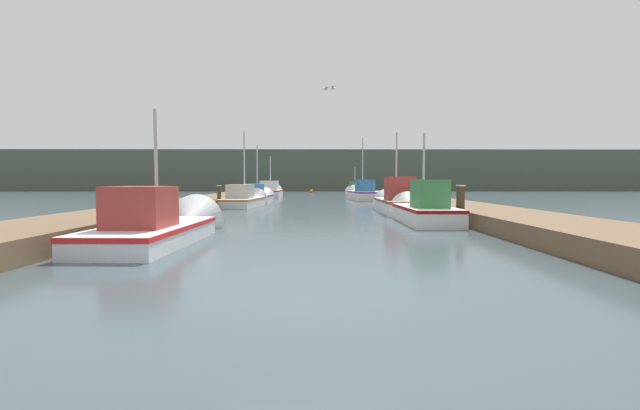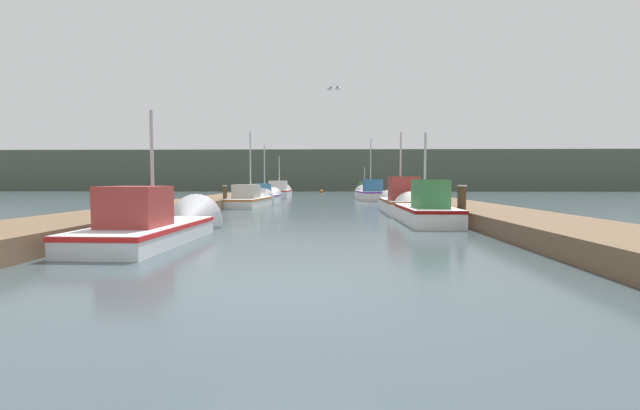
% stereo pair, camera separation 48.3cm
% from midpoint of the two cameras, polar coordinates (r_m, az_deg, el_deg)
% --- Properties ---
extents(ground_plane, '(200.00, 200.00, 0.00)m').
position_cam_midpoint_polar(ground_plane, '(5.71, -2.63, -11.61)').
color(ground_plane, '#38474C').
extents(dock_left, '(2.74, 40.00, 0.48)m').
position_cam_midpoint_polar(dock_left, '(22.53, -15.52, 0.07)').
color(dock_left, brown).
rests_on(dock_left, ground_plane).
extents(dock_right, '(2.74, 40.00, 0.48)m').
position_cam_midpoint_polar(dock_right, '(22.30, 16.56, 0.02)').
color(dock_right, brown).
rests_on(dock_right, ground_plane).
extents(distant_shore_ridge, '(120.00, 16.00, 5.73)m').
position_cam_midpoint_polar(distant_shore_ridge, '(67.14, 1.17, 4.51)').
color(distant_shore_ridge, '#4C5647').
rests_on(distant_shore_ridge, ground_plane).
extents(fishing_boat_0, '(1.88, 5.62, 3.72)m').
position_cam_midpoint_polar(fishing_boat_0, '(11.41, -19.05, -2.48)').
color(fishing_boat_0, silver).
rests_on(fishing_boat_0, ground_plane).
extents(fishing_boat_1, '(1.57, 4.92, 3.54)m').
position_cam_midpoint_polar(fishing_boat_1, '(15.48, 14.45, -0.58)').
color(fishing_boat_1, silver).
rests_on(fishing_boat_1, ground_plane).
extents(fishing_boat_2, '(1.57, 5.41, 4.02)m').
position_cam_midpoint_polar(fishing_boat_2, '(19.93, 11.24, 0.45)').
color(fishing_boat_2, silver).
rests_on(fishing_boat_2, ground_plane).
extents(fishing_boat_3, '(2.01, 5.37, 4.65)m').
position_cam_midpoint_polar(fishing_boat_3, '(24.47, -8.49, 0.72)').
color(fishing_boat_3, silver).
rests_on(fishing_boat_3, ground_plane).
extents(fishing_boat_4, '(1.77, 5.41, 4.21)m').
position_cam_midpoint_polar(fishing_boat_4, '(28.79, -6.72, 1.08)').
color(fishing_boat_4, silver).
rests_on(fishing_boat_4, ground_plane).
extents(fishing_boat_5, '(2.11, 5.31, 5.06)m').
position_cam_midpoint_polar(fishing_boat_5, '(32.19, 7.10, 1.54)').
color(fishing_boat_5, silver).
rests_on(fishing_boat_5, ground_plane).
extents(fishing_boat_6, '(1.88, 5.77, 4.05)m').
position_cam_midpoint_polar(fishing_boat_6, '(37.15, -5.01, 1.76)').
color(fishing_boat_6, silver).
rests_on(fishing_boat_6, ground_plane).
extents(fishing_boat_7, '(1.72, 4.76, 3.30)m').
position_cam_midpoint_polar(fishing_boat_7, '(42.33, 6.23, 1.83)').
color(fishing_boat_7, silver).
rests_on(fishing_boat_7, ground_plane).
extents(mooring_piling_0, '(0.33, 0.33, 0.98)m').
position_cam_midpoint_polar(mooring_piling_0, '(29.90, 10.25, 1.40)').
color(mooring_piling_0, '#473523').
rests_on(mooring_piling_0, ground_plane).
extents(mooring_piling_1, '(0.31, 0.31, 1.31)m').
position_cam_midpoint_polar(mooring_piling_1, '(14.81, 19.26, 0.01)').
color(mooring_piling_1, '#473523').
rests_on(mooring_piling_1, ground_plane).
extents(mooring_piling_2, '(0.24, 0.24, 1.20)m').
position_cam_midpoint_polar(mooring_piling_2, '(22.84, -11.97, 1.08)').
color(mooring_piling_2, '#473523').
rests_on(mooring_piling_2, ground_plane).
extents(channel_buoy, '(0.48, 0.48, 0.98)m').
position_cam_midpoint_polar(channel_buoy, '(51.15, 0.46, 1.83)').
color(channel_buoy, '#BF6513').
rests_on(channel_buoy, ground_plane).
extents(seagull_lead, '(0.29, 0.56, 0.12)m').
position_cam_midpoint_polar(seagull_lead, '(21.38, 3.05, 15.26)').
color(seagull_lead, white).
extents(seagull_1, '(0.31, 0.55, 0.12)m').
position_cam_midpoint_polar(seagull_1, '(20.54, 1.93, 15.22)').
color(seagull_1, white).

